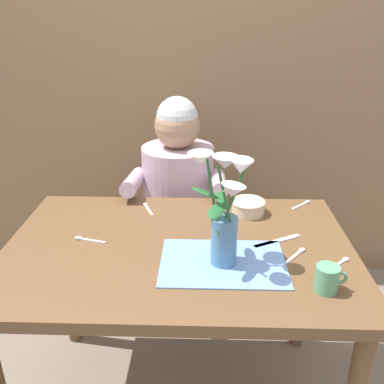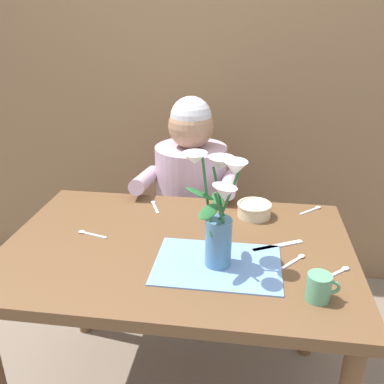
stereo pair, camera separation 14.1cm
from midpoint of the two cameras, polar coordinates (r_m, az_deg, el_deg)
wood_panel_backdrop at (r=2.31m, az=4.33°, el=17.63°), size 4.00×0.10×2.50m
dining_table at (r=1.50m, az=0.73°, el=-10.45°), size 1.20×0.80×0.74m
seated_person at (r=2.08m, az=1.80°, el=-2.79°), size 0.45×0.47×1.14m
striped_placemat at (r=1.35m, az=6.53°, el=-9.88°), size 0.40×0.28×0.00m
flower_vase at (r=1.26m, az=6.83°, el=-2.71°), size 0.22×0.22×0.37m
ceramic_bowl at (r=1.66m, az=10.93°, el=-2.37°), size 0.14×0.14×0.06m
dinner_knife at (r=1.49m, az=14.34°, el=-7.21°), size 0.18×0.10×0.00m
ceramic_mug at (r=1.26m, az=20.18°, el=-12.22°), size 0.09×0.07×0.08m
spoon_0 at (r=1.55m, az=-11.52°, el=-5.63°), size 0.12×0.05×0.01m
spoon_1 at (r=1.43m, az=16.92°, el=-8.86°), size 0.09×0.10×0.01m
spoon_2 at (r=1.73m, az=-2.87°, el=-1.84°), size 0.06×0.12×0.01m
spoon_3 at (r=1.79m, az=18.50°, el=-2.28°), size 0.10×0.09×0.01m
spoon_4 at (r=1.41m, az=22.34°, el=-10.06°), size 0.10×0.09×0.01m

